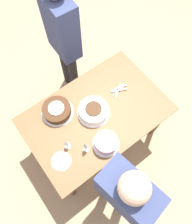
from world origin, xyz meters
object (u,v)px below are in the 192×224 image
Objects in this scene: cake_back_decorated at (106,143)px; person_cutting at (63,37)px; wine_glass_near at (85,145)px; cake_front_chocolate at (57,110)px; cake_center_white at (94,111)px; wine_glass_far at (66,143)px; person_watching at (123,194)px.

cake_back_decorated is 0.16× the size of person_cutting.
cake_front_chocolate is at bearing -89.42° from wine_glass_near.
wine_glass_near is at bearing 42.55° from cake_center_white.
person_watching is at bearing 100.38° from wine_glass_far.
wine_glass_far is (0.40, 0.13, 0.08)m from cake_center_white.
wine_glass_near is at bearing -22.69° from cake_back_decorated.
cake_center_white is 0.84m from person_watching.
person_watching reaches higher than person_cutting.
person_cutting reaches higher than cake_front_chocolate.
person_cutting is (-0.32, -1.15, 0.16)m from cake_back_decorated.
wine_glass_far is (0.12, 0.36, 0.08)m from cake_front_chocolate.
person_cutting is (-0.21, -0.82, 0.17)m from cake_center_white.
wine_glass_far is 0.11× the size of person_cutting.
person_cutting reaches higher than cake_center_white.
wine_glass_far is at bearing -33.65° from cake_back_decorated.
wine_glass_near reaches higher than cake_center_white.
cake_front_chocolate is 1.58× the size of wine_glass_near.
wine_glass_far reaches higher than cake_center_white.
wine_glass_near is at bearing -10.89° from person_watching.
cake_center_white is 0.20× the size of person_cutting.
person_watching is at bearing -14.88° from person_cutting.
person_cutting reaches higher than cake_back_decorated.
cake_front_chocolate is 0.19× the size of person_watching.
person_cutting is at bearing -129.94° from cake_front_chocolate.
cake_back_decorated reaches higher than cake_front_chocolate.
cake_front_chocolate is 0.59m from cake_back_decorated.
cake_center_white is at bearing -107.36° from cake_back_decorated.
cake_back_decorated is (-0.18, 0.56, 0.01)m from cake_front_chocolate.
cake_back_decorated is 1.20m from person_cutting.
wine_glass_far is (0.30, -0.20, 0.07)m from cake_back_decorated.
wine_glass_near is (0.18, -0.07, 0.08)m from cake_back_decorated.
person_watching is (0.01, 0.50, 0.10)m from wine_glass_near.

